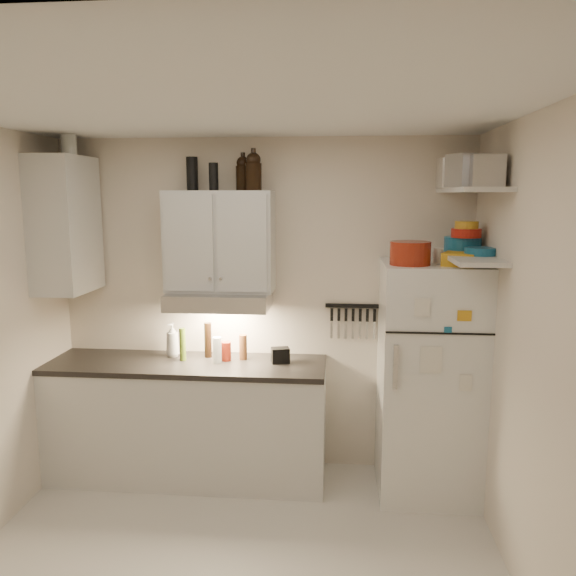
{
  "coord_description": "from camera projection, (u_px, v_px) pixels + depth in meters",
  "views": [
    {
      "loc": [
        0.59,
        -2.8,
        2.17
      ],
      "look_at": [
        0.25,
        0.9,
        1.55
      ],
      "focal_mm": 35.0,
      "sensor_mm": 36.0,
      "label": 1
    }
  ],
  "objects": [
    {
      "name": "ceiling",
      "position": [
        220.0,
        103.0,
        2.74
      ],
      "size": [
        3.2,
        3.0,
        0.02
      ],
      "primitive_type": "cube",
      "color": "white",
      "rests_on": "ground"
    },
    {
      "name": "back_wall",
      "position": [
        264.0,
        306.0,
        4.43
      ],
      "size": [
        3.2,
        0.02,
        2.6
      ],
      "primitive_type": "cube",
      "color": "beige",
      "rests_on": "ground"
    },
    {
      "name": "right_wall",
      "position": [
        542.0,
        371.0,
        2.81
      ],
      "size": [
        0.02,
        3.0,
        2.6
      ],
      "primitive_type": "cube",
      "color": "beige",
      "rests_on": "ground"
    },
    {
      "name": "base_cabinet",
      "position": [
        188.0,
        422.0,
        4.32
      ],
      "size": [
        2.1,
        0.6,
        0.88
      ],
      "primitive_type": "cube",
      "color": "silver",
      "rests_on": "floor"
    },
    {
      "name": "countertop",
      "position": [
        186.0,
        365.0,
        4.24
      ],
      "size": [
        2.1,
        0.62,
        0.04
      ],
      "primitive_type": "cube",
      "color": "black",
      "rests_on": "base_cabinet"
    },
    {
      "name": "upper_cabinet",
      "position": [
        220.0,
        241.0,
        4.2
      ],
      "size": [
        0.8,
        0.33,
        0.75
      ],
      "primitive_type": "cube",
      "color": "silver",
      "rests_on": "back_wall"
    },
    {
      "name": "side_cabinet",
      "position": [
        65.0,
        225.0,
        4.15
      ],
      "size": [
        0.33,
        0.55,
        1.0
      ],
      "primitive_type": "cube",
      "color": "silver",
      "rests_on": "left_wall"
    },
    {
      "name": "range_hood",
      "position": [
        220.0,
        300.0,
        4.21
      ],
      "size": [
        0.76,
        0.46,
        0.12
      ],
      "primitive_type": "cube",
      "color": "silver",
      "rests_on": "back_wall"
    },
    {
      "name": "fridge",
      "position": [
        429.0,
        380.0,
        4.05
      ],
      "size": [
        0.7,
        0.68,
        1.7
      ],
      "primitive_type": "cube",
      "color": "white",
      "rests_on": "floor"
    },
    {
      "name": "shelf_hi",
      "position": [
        472.0,
        190.0,
        3.68
      ],
      "size": [
        0.3,
        0.95,
        0.03
      ],
      "primitive_type": "cube",
      "color": "silver",
      "rests_on": "right_wall"
    },
    {
      "name": "shelf_lo",
      "position": [
        468.0,
        257.0,
        3.75
      ],
      "size": [
        0.3,
        0.95,
        0.03
      ],
      "primitive_type": "cube",
      "color": "silver",
      "rests_on": "right_wall"
    },
    {
      "name": "knife_strip",
      "position": [
        353.0,
        306.0,
        4.34
      ],
      "size": [
        0.42,
        0.02,
        0.03
      ],
      "primitive_type": "cube",
      "color": "black",
      "rests_on": "back_wall"
    },
    {
      "name": "dutch_oven",
      "position": [
        410.0,
        253.0,
        3.79
      ],
      "size": [
        0.35,
        0.35,
        0.16
      ],
      "primitive_type": "cylinder",
      "rotation": [
        0.0,
        0.0,
        0.32
      ],
      "color": "maroon",
      "rests_on": "fridge"
    },
    {
      "name": "book_stack",
      "position": [
        460.0,
        259.0,
        3.77
      ],
      "size": [
        0.29,
        0.32,
        0.09
      ],
      "primitive_type": "cube",
      "rotation": [
        0.0,
        0.0,
        -0.37
      ],
      "color": "orange",
      "rests_on": "fridge"
    },
    {
      "name": "spice_jar",
      "position": [
        438.0,
        256.0,
        3.89
      ],
      "size": [
        0.08,
        0.08,
        0.11
      ],
      "primitive_type": "cylinder",
      "rotation": [
        0.0,
        0.0,
        0.22
      ],
      "color": "silver",
      "rests_on": "fridge"
    },
    {
      "name": "stock_pot",
      "position": [
        457.0,
        173.0,
        3.9
      ],
      "size": [
        0.32,
        0.32,
        0.2
      ],
      "primitive_type": "cylinder",
      "rotation": [
        0.0,
        0.0,
        -0.14
      ],
      "color": "silver",
      "rests_on": "shelf_hi"
    },
    {
      "name": "tin_a",
      "position": [
        467.0,
        171.0,
        3.53
      ],
      "size": [
        0.26,
        0.25,
        0.21
      ],
      "primitive_type": "cube",
      "rotation": [
        0.0,
        0.0,
        0.42
      ],
      "color": "#AAAAAD",
      "rests_on": "shelf_hi"
    },
    {
      "name": "tin_b",
      "position": [
        486.0,
        171.0,
        3.41
      ],
      "size": [
        0.2,
        0.2,
        0.19
      ],
      "primitive_type": "cube",
      "rotation": [
        0.0,
        0.0,
        -0.02
      ],
      "color": "#AAAAAD",
      "rests_on": "shelf_hi"
    },
    {
      "name": "bowl_teal",
      "position": [
        463.0,
        244.0,
        3.95
      ],
      "size": [
        0.26,
        0.26,
        0.1
      ],
      "primitive_type": "cylinder",
      "color": "#185D84",
      "rests_on": "shelf_lo"
    },
    {
      "name": "bowl_orange",
      "position": [
        466.0,
        233.0,
        3.88
      ],
      "size": [
        0.2,
        0.2,
        0.06
      ],
      "primitive_type": "cylinder",
      "color": "red",
      "rests_on": "bowl_teal"
    },
    {
      "name": "bowl_yellow",
      "position": [
        467.0,
        225.0,
        3.87
      ],
      "size": [
        0.16,
        0.16,
        0.05
      ],
      "primitive_type": "cylinder",
      "color": "gold",
      "rests_on": "bowl_orange"
    },
    {
      "name": "plates",
      "position": [
        480.0,
        251.0,
        3.69
      ],
      "size": [
        0.23,
        0.23,
        0.05
      ],
      "primitive_type": "cylinder",
      "rotation": [
        0.0,
        0.0,
        0.13
      ],
      "color": "#185D84",
      "rests_on": "shelf_lo"
    },
    {
      "name": "growler_a",
      "position": [
        243.0,
        173.0,
        4.17
      ],
      "size": [
        0.14,
        0.14,
        0.26
      ],
      "primitive_type": null,
      "rotation": [
        0.0,
        0.0,
        0.3
      ],
      "color": "black",
      "rests_on": "upper_cabinet"
    },
    {
      "name": "growler_b",
      "position": [
        254.0,
        171.0,
        4.04
      ],
      "size": [
        0.14,
        0.14,
        0.28
      ],
      "primitive_type": null,
      "rotation": [
        0.0,
        0.0,
        -0.24
      ],
      "color": "black",
      "rests_on": "upper_cabinet"
    },
    {
      "name": "thermos_a",
      "position": [
        214.0,
        177.0,
        4.11
      ],
      "size": [
        0.08,
        0.08,
        0.2
      ],
      "primitive_type": "cylinder",
      "rotation": [
        0.0,
        0.0,
        0.15
      ],
      "color": "black",
      "rests_on": "upper_cabinet"
    },
    {
      "name": "thermos_b",
      "position": [
        192.0,
        174.0,
        4.19
      ],
      "size": [
        0.1,
        0.1,
        0.25
      ],
      "primitive_type": "cylinder",
      "rotation": [
        0.0,
        0.0,
        0.18
      ],
      "color": "black",
      "rests_on": "upper_cabinet"
    },
    {
      "name": "side_jar",
      "position": [
        69.0,
        145.0,
        4.05
      ],
      "size": [
        0.14,
        0.14,
        0.15
      ],
      "primitive_type": "cylinder",
      "rotation": [
        0.0,
        0.0,
        0.4
      ],
      "color": "silver",
      "rests_on": "side_cabinet"
    },
    {
      "name": "soap_bottle",
      "position": [
        172.0,
        338.0,
        4.37
      ],
      "size": [
        0.15,
        0.15,
        0.29
      ],
      "primitive_type": "imported",
      "rotation": [
        0.0,
        0.0,
        -0.42
      ],
      "color": "silver",
      "rests_on": "countertop"
    },
    {
      "name": "pepper_mill",
      "position": [
        243.0,
        347.0,
        4.3
      ],
      "size": [
        0.08,
        0.08,
        0.19
      ],
      "primitive_type": "cylinder",
      "rotation": [
        0.0,
        0.0,
        -0.39
      ],
      "color": "brown",
      "rests_on": "countertop"
    },
    {
      "name": "oil_bottle",
      "position": [
        183.0,
        344.0,
        4.26
      ],
      "size": [
        0.06,
        0.06,
        0.25
      ],
      "primitive_type": "cylinder",
      "rotation": [
        0.0,
        0.0,
        -0.4
      ],
      "color": "#4F691A",
      "rests_on": "countertop"
    },
    {
      "name": "vinegar_bottle",
      "position": [
        208.0,
        340.0,
        4.35
      ],
      "size": [
        0.06,
        0.06,
        0.27
      ],
      "primitive_type": "cylinder",
      "rotation": [
        0.0,
        0.0,
        -0.05
      ],
      "color": "black",
      "rests_on": "countertop"
    },
    {
      "name": "clear_bottle",
      "position": [
        217.0,
        350.0,
        4.22
      ],
      "size": [
        0.08,
        0.08,
        0.19
      ],
      "primitive_type": "cylinder",
      "rotation": [
        0.0,
        0.0,
        -0.17
      ],
      "color": "silver",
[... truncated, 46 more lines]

